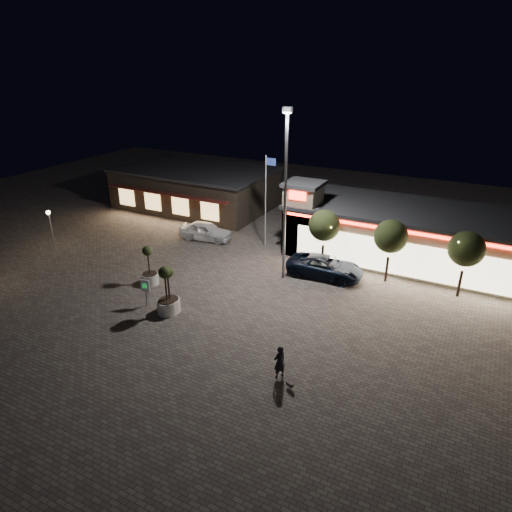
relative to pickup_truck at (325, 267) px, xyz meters
The scene contains 17 objects.
ground 10.79m from the pickup_truck, 115.87° to the right, with size 90.00×90.00×0.00m, color #6F655A.
retail_building 7.92m from the pickup_truck, 51.89° to the left, with size 20.40×8.40×6.10m.
restaurant_building 21.39m from the pickup_truck, 151.18° to the left, with size 16.40×11.00×4.30m.
floodlight_pole 6.99m from the pickup_truck, 148.01° to the right, with size 0.60×0.40×12.38m.
flagpole 8.38m from the pickup_truck, 153.34° to the left, with size 0.95×0.10×8.00m.
lamp_post_west 23.46m from the pickup_truck, 165.94° to the right, with size 0.36×0.36×3.48m.
string_tree_a 3.14m from the pickup_truck, 117.94° to the left, with size 2.42×2.42×4.79m.
string_tree_b 5.28m from the pickup_truck, 16.99° to the left, with size 2.42×2.42×4.79m.
string_tree_c 9.79m from the pickup_truck, ahead, with size 2.42×2.42×4.79m.
pickup_truck is the anchor object (origin of this frame).
white_sedan 12.38m from the pickup_truck, 169.72° to the left, with size 1.97×4.89×1.67m, color white.
pedestrian 12.56m from the pickup_truck, 81.03° to the right, with size 0.68×0.45×1.87m, color black.
dog 13.35m from the pickup_truck, 77.53° to the right, with size 0.50×0.32×0.27m.
planter_left 13.04m from the pickup_truck, 146.74° to the right, with size 1.23×1.23×3.01m.
planter_mid 12.22m from the pickup_truck, 126.20° to the right, with size 1.35×1.35×3.32m.
planter_right 12.02m from the pickup_truck, 126.74° to the right, with size 1.32×1.32×3.24m.
valet_sign 13.33m from the pickup_truck, 132.62° to the right, with size 0.64×0.18×1.94m.
Camera 1 is at (14.51, -20.37, 15.34)m, focal length 32.00 mm.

